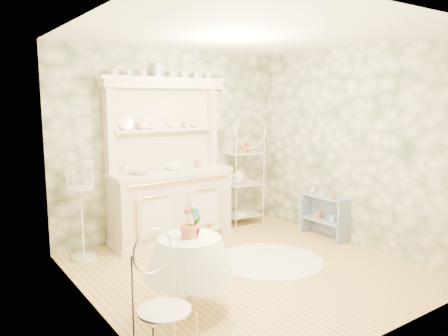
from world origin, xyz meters
TOP-DOWN VIEW (x-y plane):
  - floor at (0.00, 0.00)m, footprint 3.60×3.60m
  - ceiling at (0.00, 0.00)m, footprint 3.60×3.60m
  - wall_left at (-1.80, 0.00)m, footprint 3.60×3.60m
  - wall_right at (1.80, 0.00)m, footprint 3.60×3.60m
  - wall_back at (0.00, 1.80)m, footprint 3.60×3.60m
  - wall_front at (0.00, -1.80)m, footprint 3.60×3.60m
  - kitchen_dresser at (-0.20, 1.52)m, footprint 1.87×0.61m
  - bakers_rack at (1.14, 1.62)m, footprint 0.60×0.45m
  - side_shelf at (1.68, 0.35)m, footprint 0.32×0.69m
  - round_table at (-1.07, -0.47)m, footprint 0.75×0.75m
  - cafe_chair at (-1.68, -1.14)m, footprint 0.52×0.52m
  - birdcage_stand at (-1.48, 1.47)m, footprint 0.36×0.36m
  - floor_basket at (0.24, 1.18)m, footprint 0.44×0.44m
  - lace_rug at (0.40, 0.07)m, footprint 1.70×1.70m
  - bowl_floral at (-0.68, 1.45)m, footprint 0.34×0.34m
  - bowl_white at (-0.15, 1.51)m, footprint 0.27×0.27m
  - cup_left at (-0.52, 1.68)m, footprint 0.14×0.14m
  - cup_right at (0.17, 1.68)m, footprint 0.12×0.12m
  - potted_geranium at (-1.04, -0.51)m, footprint 0.19×0.16m
  - bottle_amber at (1.63, 0.17)m, footprint 0.08×0.08m
  - bottle_blue at (1.62, 0.34)m, footprint 0.06×0.06m
  - bottle_glass at (1.68, 0.60)m, footprint 0.09×0.09m

SIDE VIEW (x-z plane):
  - floor at x=0.00m, z-range 0.00..0.00m
  - lace_rug at x=0.40m, z-range 0.00..0.01m
  - floor_basket at x=0.24m, z-range 0.00..0.25m
  - side_shelf at x=1.68m, z-range 0.00..0.57m
  - round_table at x=-1.07m, z-range 0.00..0.74m
  - cafe_chair at x=-1.68m, z-range 0.00..0.99m
  - bottle_glass at x=1.68m, z-range 0.60..0.70m
  - bottle_blue at x=1.62m, z-range 0.59..0.71m
  - birdcage_stand at x=-1.48m, z-range 0.00..1.36m
  - bottle_amber at x=1.63m, z-range 0.60..0.77m
  - potted_geranium at x=-1.04m, z-range 0.70..1.00m
  - bakers_rack at x=1.14m, z-range 0.00..1.82m
  - bowl_floral at x=-0.68m, z-range 0.98..1.05m
  - bowl_white at x=-0.15m, z-range 0.98..1.06m
  - kitchen_dresser at x=-0.20m, z-range 0.00..2.29m
  - wall_left at x=-1.80m, z-range 1.35..1.35m
  - wall_right at x=1.80m, z-range 1.35..1.35m
  - wall_back at x=0.00m, z-range 1.35..1.35m
  - wall_front at x=0.00m, z-range 1.35..1.35m
  - cup_left at x=-0.52m, z-range 1.56..1.66m
  - cup_right at x=0.17m, z-range 1.56..1.66m
  - ceiling at x=0.00m, z-range 2.70..2.70m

